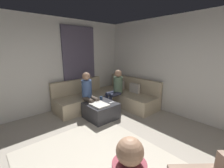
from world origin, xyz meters
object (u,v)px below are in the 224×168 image
Objects in this scene: person_on_couch_side at (89,92)px; ottoman at (101,111)px; coffee_mug at (101,98)px; person_on_couch_back at (116,88)px; sectional_couch at (109,97)px; game_remote at (111,103)px.

ottoman is at bearing 104.66° from person_on_couch_side.
ottoman is at bearing -39.29° from coffee_mug.
coffee_mug is at bearing 94.77° from person_on_couch_back.
sectional_couch is 0.91m from game_remote.
game_remote is 0.71m from person_on_couch_side.
sectional_couch is at bearing 126.93° from ottoman.
coffee_mug is at bearing -174.29° from game_remote.
game_remote is at bearing 128.35° from person_on_couch_back.
person_on_couch_back is 1.00× the size of person_on_couch_side.
person_on_couch_back is at bearing 108.93° from ottoman.
person_on_couch_back is at bearing 11.07° from sectional_couch.
person_on_couch_back reaches higher than sectional_couch.
person_on_couch_side is at bearing -150.87° from game_remote.
sectional_couch is 0.92m from ottoman.
person_on_couch_side is (-0.18, -0.29, 0.19)m from coffee_mug.
sectional_couch is 2.12× the size of person_on_couch_back.
coffee_mug is 0.39m from person_on_couch_side.
person_on_couch_side reaches higher than sectional_couch.
ottoman is at bearing 108.93° from person_on_couch_back.
person_on_couch_side is (0.15, -0.84, 0.38)m from sectional_couch.
person_on_couch_side is at bearing -122.86° from coffee_mug.
sectional_couch is 0.47m from person_on_couch_back.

